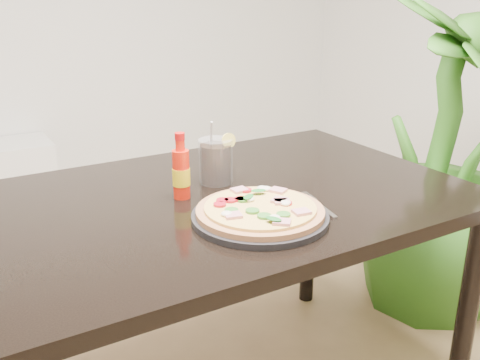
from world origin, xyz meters
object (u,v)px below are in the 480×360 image
fork (317,204)px  houseplant (443,158)px  cola_cup (216,162)px  dining_table (219,222)px  plate (260,217)px  hot_sauce_bottle (181,173)px  pizza (260,210)px

fork → houseplant: houseplant is taller
cola_cup → houseplant: 1.07m
houseplant → cola_cup: bearing=-178.4°
dining_table → fork: size_ratio=7.46×
plate → cola_cup: 0.31m
hot_sauce_bottle → fork: 0.38m
dining_table → pizza: bearing=-88.1°
hot_sauce_bottle → houseplant: size_ratio=0.14×
plate → dining_table: bearing=91.8°
cola_cup → fork: cola_cup is taller
plate → hot_sauce_bottle: (-0.10, 0.24, 0.06)m
plate → houseplant: bearing=16.9°
dining_table → houseplant: houseplant is taller
dining_table → fork: 0.29m
fork → houseplant: size_ratio=0.14×
cola_cup → fork: bearing=-63.3°
houseplant → pizza: bearing=-163.1°
hot_sauce_bottle → cola_cup: 0.15m
plate → hot_sauce_bottle: bearing=113.6°
plate → pizza: pizza is taller
hot_sauce_bottle → plate: bearing=-66.4°
dining_table → pizza: pizza is taller
plate → houseplant: 1.15m
plate → cola_cup: (0.04, 0.30, 0.05)m
hot_sauce_bottle → houseplant: (1.20, 0.09, -0.17)m
hot_sauce_bottle → fork: bearing=-38.6°
pizza → hot_sauce_bottle: bearing=113.8°
pizza → fork: bearing=1.9°
dining_table → fork: fork is taller
fork → cola_cup: bearing=127.8°
pizza → hot_sauce_bottle: 0.26m
cola_cup → plate: bearing=-97.0°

